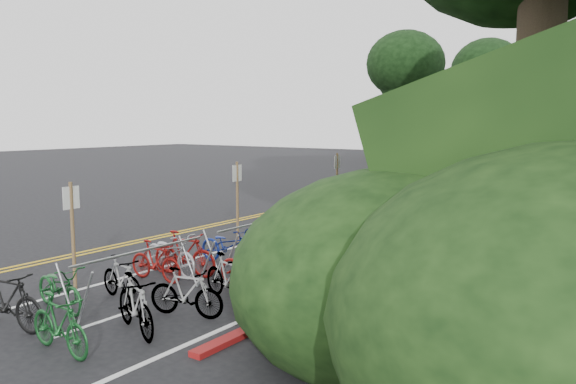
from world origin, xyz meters
name	(u,v)px	position (x,y,z in m)	size (l,w,h in m)	color
ground	(86,274)	(0.00, 0.00, 0.00)	(120.00, 120.00, 0.00)	black
road_markings	(325,219)	(0.63, 10.10, 0.00)	(7.47, 80.00, 0.01)	gold
red_curb	(474,225)	(5.70, 12.00, 0.05)	(0.25, 28.00, 0.10)	maroon
bike_rack_front	(142,264)	(3.00, -0.73, 0.86)	(1.13, 3.28, 1.15)	#9D9FA3
bike_racks_rest	(414,194)	(3.00, 13.00, 0.85)	(1.14, 23.00, 1.17)	#9D9FA3
signpost_near	(73,228)	(0.85, -0.85, 1.38)	(0.08, 0.40, 2.40)	brown
signposts_rest	(372,174)	(0.60, 14.00, 1.43)	(0.08, 18.40, 2.50)	brown
bike_front	(171,253)	(1.69, 1.23, 0.52)	(1.97, 0.69, 1.04)	#9E9EA3
bike_valet	(265,247)	(3.03, 3.24, 0.49)	(3.22, 14.36, 1.09)	black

